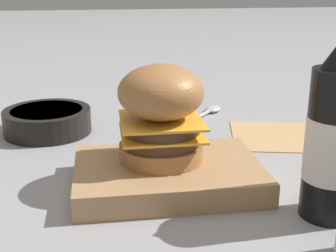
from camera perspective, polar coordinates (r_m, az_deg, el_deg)
ground_plane at (r=0.59m, az=3.20°, el=-8.04°), size 6.00×6.00×0.00m
serving_board at (r=0.60m, az=-0.00°, el=-5.96°), size 0.23×0.16×0.03m
burger at (r=0.58m, az=-0.85°, el=1.64°), size 0.11×0.11×0.12m
ketchup_bottle at (r=0.53m, az=19.69°, el=-1.51°), size 0.06×0.06×0.20m
side_bowl at (r=0.82m, az=-14.49°, el=0.70°), size 0.15×0.15×0.04m
spoon at (r=0.90m, az=4.93°, el=1.77°), size 0.10×0.12×0.01m
parchment_square at (r=0.80m, az=13.26°, el=-1.14°), size 0.18×0.18×0.00m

